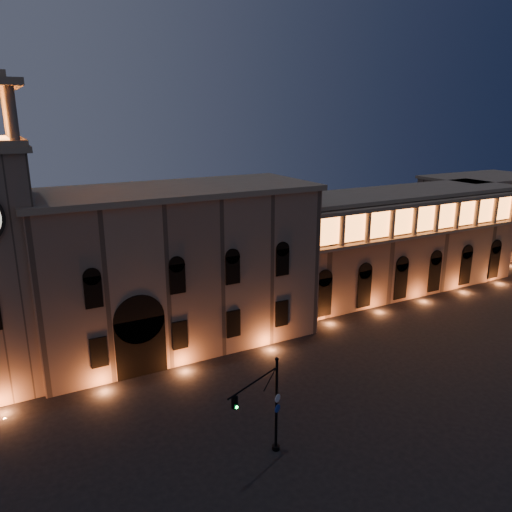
# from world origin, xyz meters

# --- Properties ---
(ground) EXTENTS (160.00, 160.00, 0.00)m
(ground) POSITION_xyz_m (0.00, 0.00, 0.00)
(ground) COLOR black
(ground) RESTS_ON ground
(government_building) EXTENTS (30.80, 12.80, 17.60)m
(government_building) POSITION_xyz_m (-2.08, 21.93, 8.77)
(government_building) COLOR #78614F
(government_building) RESTS_ON ground
(colonnade_wing) EXTENTS (40.60, 11.50, 14.50)m
(colonnade_wing) POSITION_xyz_m (32.00, 23.92, 7.33)
(colonnade_wing) COLOR brown
(colonnade_wing) RESTS_ON ground
(secondary_building) EXTENTS (20.00, 12.00, 14.00)m
(secondary_building) POSITION_xyz_m (58.00, 30.00, 7.00)
(secondary_building) COLOR brown
(secondary_building) RESTS_ON ground
(traffic_light) EXTENTS (5.34, 2.56, 7.90)m
(traffic_light) POSITION_xyz_m (-2.99, -0.47, 4.15)
(traffic_light) COLOR black
(traffic_light) RESTS_ON ground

